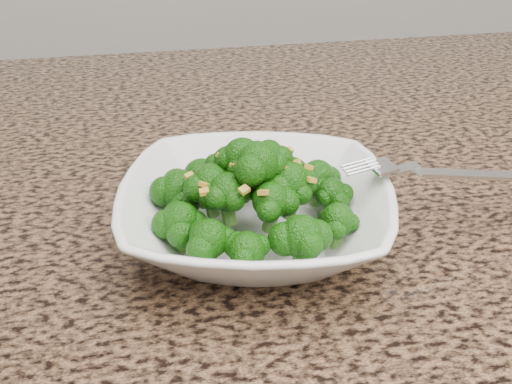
{
  "coord_description": "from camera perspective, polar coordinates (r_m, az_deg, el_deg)",
  "views": [
    {
      "loc": [
        -0.22,
        -0.25,
        1.21
      ],
      "look_at": [
        -0.13,
        0.22,
        0.95
      ],
      "focal_mm": 45.0,
      "sensor_mm": 36.0,
      "label": 1
    }
  ],
  "objects": [
    {
      "name": "garlic_topping",
      "position": [
        0.51,
        -0.0,
        7.23
      ],
      "size": [
        0.12,
        0.12,
        0.01
      ],
      "primitive_type": null,
      "color": "gold",
      "rests_on": "broccoli_pile"
    },
    {
      "name": "broccoli_pile",
      "position": [
        0.52,
        -0.0,
        3.7
      ],
      "size": [
        0.2,
        0.2,
        0.06
      ],
      "primitive_type": null,
      "color": "#17580A",
      "rests_on": "bowl"
    },
    {
      "name": "bowl",
      "position": [
        0.55,
        -0.0,
        -1.96
      ],
      "size": [
        0.28,
        0.28,
        0.06
      ],
      "primitive_type": "imported",
      "rotation": [
        0.0,
        0.0,
        -0.22
      ],
      "color": "white",
      "rests_on": "granite_counter"
    },
    {
      "name": "fork",
      "position": [
        0.57,
        13.56,
        2.06
      ],
      "size": [
        0.2,
        0.06,
        0.01
      ],
      "primitive_type": null,
      "rotation": [
        0.0,
        0.0,
        0.16
      ],
      "color": "silver",
      "rests_on": "bowl"
    },
    {
      "name": "granite_counter",
      "position": [
        0.67,
        9.7,
        -0.57
      ],
      "size": [
        1.64,
        1.04,
        0.03
      ],
      "primitive_type": "cube",
      "color": "brown",
      "rests_on": "cabinet"
    }
  ]
}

